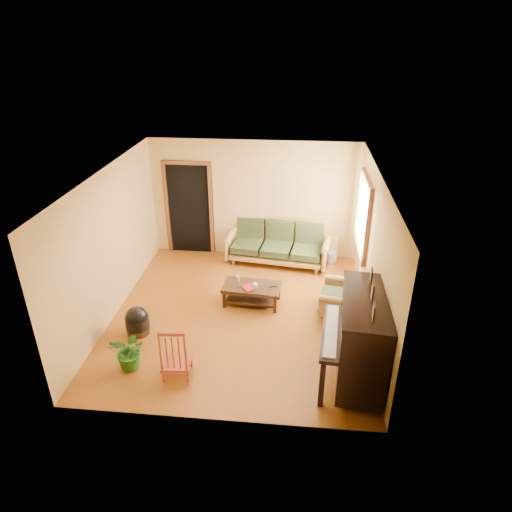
# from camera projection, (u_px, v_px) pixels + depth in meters

# --- Properties ---
(floor) EXTENTS (5.00, 5.00, 0.00)m
(floor) POSITION_uv_depth(u_px,v_px,m) (240.00, 314.00, 8.30)
(floor) COLOR #6A350D
(floor) RESTS_ON ground
(doorway) EXTENTS (1.08, 0.16, 2.05)m
(doorway) POSITION_uv_depth(u_px,v_px,m) (189.00, 210.00, 10.17)
(doorway) COLOR black
(doorway) RESTS_ON floor
(window) EXTENTS (0.12, 1.36, 1.46)m
(window) POSITION_uv_depth(u_px,v_px,m) (364.00, 215.00, 8.58)
(window) COLOR white
(window) RESTS_ON right_wall
(sofa) EXTENTS (2.30, 1.21, 0.94)m
(sofa) POSITION_uv_depth(u_px,v_px,m) (277.00, 243.00, 9.89)
(sofa) COLOR #A8773D
(sofa) RESTS_ON floor
(coffee_table) EXTENTS (1.11, 0.66, 0.39)m
(coffee_table) POSITION_uv_depth(u_px,v_px,m) (252.00, 294.00, 8.54)
(coffee_table) COLOR black
(coffee_table) RESTS_ON floor
(armchair) EXTENTS (0.88, 0.91, 0.80)m
(armchair) POSITION_uv_depth(u_px,v_px,m) (339.00, 293.00, 8.19)
(armchair) COLOR #A8773D
(armchair) RESTS_ON floor
(piano) EXTENTS (1.05, 1.63, 1.37)m
(piano) POSITION_uv_depth(u_px,v_px,m) (362.00, 340.00, 6.50)
(piano) COLOR black
(piano) RESTS_ON floor
(footstool) EXTENTS (0.53, 0.53, 0.38)m
(footstool) POSITION_uv_depth(u_px,v_px,m) (137.00, 324.00, 7.71)
(footstool) COLOR black
(footstool) RESTS_ON floor
(red_chair) EXTENTS (0.45, 0.48, 0.89)m
(red_chair) POSITION_uv_depth(u_px,v_px,m) (176.00, 351.00, 6.67)
(red_chair) COLOR maroon
(red_chair) RESTS_ON floor
(leaning_frame) EXTENTS (0.45, 0.21, 0.58)m
(leaning_frame) POSITION_uv_depth(u_px,v_px,m) (327.00, 247.00, 10.14)
(leaning_frame) COLOR gold
(leaning_frame) RESTS_ON floor
(ceramic_crock) EXTENTS (0.25, 0.25, 0.26)m
(ceramic_crock) POSITION_uv_depth(u_px,v_px,m) (332.00, 258.00, 10.02)
(ceramic_crock) COLOR #34449E
(ceramic_crock) RESTS_ON floor
(potted_plant) EXTENTS (0.68, 0.63, 0.62)m
(potted_plant) POSITION_uv_depth(u_px,v_px,m) (130.00, 351.00, 6.87)
(potted_plant) COLOR #225719
(potted_plant) RESTS_ON floor
(book) EXTENTS (0.29, 0.31, 0.02)m
(book) POSITION_uv_depth(u_px,v_px,m) (244.00, 289.00, 8.32)
(book) COLOR maroon
(book) RESTS_ON coffee_table
(candle) EXTENTS (0.08, 0.08, 0.11)m
(candle) POSITION_uv_depth(u_px,v_px,m) (238.00, 279.00, 8.57)
(candle) COLOR silver
(candle) RESTS_ON coffee_table
(glass_jar) EXTENTS (0.12, 0.12, 0.06)m
(glass_jar) POSITION_uv_depth(u_px,v_px,m) (255.00, 285.00, 8.40)
(glass_jar) COLOR silver
(glass_jar) RESTS_ON coffee_table
(remote) EXTENTS (0.15, 0.07, 0.01)m
(remote) POSITION_uv_depth(u_px,v_px,m) (273.00, 286.00, 8.41)
(remote) COLOR black
(remote) RESTS_ON coffee_table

